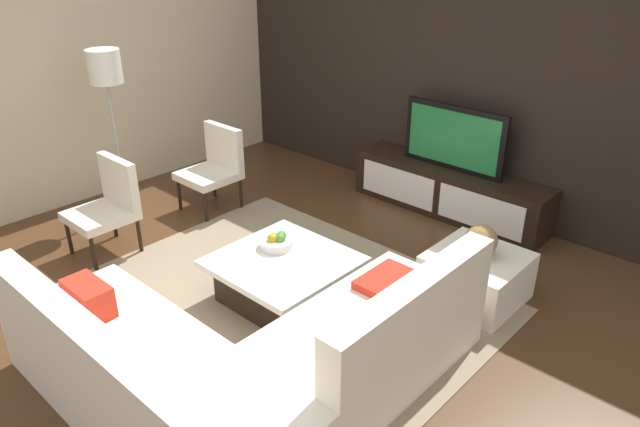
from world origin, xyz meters
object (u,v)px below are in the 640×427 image
at_px(floor_lamp, 106,78).
at_px(accent_chair_near, 109,202).
at_px(ottoman, 476,277).
at_px(accent_chair_far, 215,164).
at_px(coffee_table, 284,279).
at_px(media_console, 448,191).
at_px(decorative_ball, 481,241).
at_px(television, 454,138).
at_px(sectional_couch, 244,361).
at_px(fruit_bowl, 277,242).

bearing_deg(floor_lamp, accent_chair_near, -37.65).
xyz_separation_m(ottoman, accent_chair_far, (-2.93, -0.29, 0.29)).
bearing_deg(accent_chair_near, coffee_table, 11.30).
relative_size(media_console, decorative_ball, 8.18).
height_order(accent_chair_near, accent_chair_far, same).
xyz_separation_m(coffee_table, ottoman, (1.12, 1.06, -0.00)).
bearing_deg(television, accent_chair_near, -123.93).
xyz_separation_m(accent_chair_near, decorative_ball, (2.88, 1.54, 0.04)).
height_order(sectional_couch, decorative_ball, sectional_couch).
bearing_deg(television, media_console, -90.00).
bearing_deg(sectional_couch, ottoman, 75.69).
relative_size(accent_chair_near, fruit_bowl, 3.11).
bearing_deg(fruit_bowl, decorative_ball, 36.56).
bearing_deg(fruit_bowl, coffee_table, -29.73).
distance_m(coffee_table, accent_chair_near, 1.85).
distance_m(ottoman, decorative_ball, 0.33).
relative_size(television, sectional_couch, 0.46).
bearing_deg(decorative_ball, media_console, 129.46).
relative_size(accent_chair_near, floor_lamp, 0.51).
bearing_deg(accent_chair_near, decorative_ball, 24.28).
distance_m(sectional_couch, decorative_ball, 2.07).
bearing_deg(ottoman, accent_chair_far, -174.37).
xyz_separation_m(coffee_table, fruit_bowl, (-0.18, 0.10, 0.23)).
bearing_deg(media_console, floor_lamp, -137.92).
relative_size(television, fruit_bowl, 3.98).
xyz_separation_m(media_console, ottoman, (1.02, -1.23, -0.05)).
distance_m(coffee_table, decorative_ball, 1.58).
distance_m(fruit_bowl, decorative_ball, 1.62).
height_order(floor_lamp, accent_chair_far, floor_lamp).
bearing_deg(accent_chair_near, media_console, 52.22).
distance_m(television, coffee_table, 2.38).
distance_m(accent_chair_near, ottoman, 3.28).
bearing_deg(floor_lamp, coffee_table, -0.55).
bearing_deg(media_console, fruit_bowl, -97.25).
height_order(ottoman, fruit_bowl, fruit_bowl).
height_order(media_console, decorative_ball, decorative_ball).
relative_size(coffee_table, accent_chair_far, 1.14).
relative_size(television, coffee_table, 1.12).
xyz_separation_m(accent_chair_near, ottoman, (2.88, 1.54, -0.29)).
xyz_separation_m(accent_chair_near, fruit_bowl, (1.59, 0.58, -0.06)).
height_order(sectional_couch, ottoman, sectional_couch).
bearing_deg(decorative_ball, accent_chair_far, -174.37).
height_order(accent_chair_near, fruit_bowl, accent_chair_near).
distance_m(media_console, sectional_couch, 3.27).
relative_size(media_console, floor_lamp, 1.26).
distance_m(accent_chair_near, decorative_ball, 3.27).
distance_m(media_console, ottoman, 1.60).
bearing_deg(decorative_ball, accent_chair_near, -151.88).
distance_m(accent_chair_near, fruit_bowl, 1.69).
bearing_deg(coffee_table, sectional_couch, -56.94).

